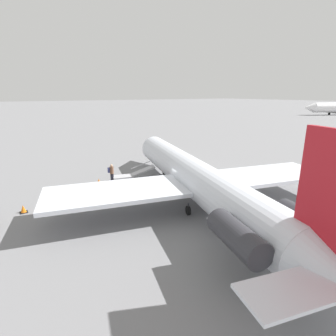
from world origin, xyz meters
TOP-DOWN VIEW (x-y plane):
  - ground_plane at (0.00, 0.00)m, footprint 600.00×600.00m
  - airplane_main at (-0.89, 0.23)m, footprint 27.83×21.27m
  - boarding_stairs at (7.25, 2.16)m, footprint 1.95×4.14m
  - passenger at (7.55, 3.58)m, footprint 0.40×0.56m
  - traffic_cone_near_stairs at (7.19, 4.93)m, footprint 0.63×0.63m
  - traffic_cone_near_cart at (4.73, 11.15)m, footprint 0.50×0.50m

SIDE VIEW (x-z plane):
  - ground_plane at x=0.00m, z-range 0.00..0.00m
  - traffic_cone_near_cart at x=4.73m, z-range -0.02..0.53m
  - traffic_cone_near_stairs at x=7.19m, z-range -0.02..0.67m
  - boarding_stairs at x=7.25m, z-range -0.49..1.24m
  - passenger at x=7.55m, z-range 0.13..1.87m
  - airplane_main at x=-0.89m, z-range -1.40..5.57m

